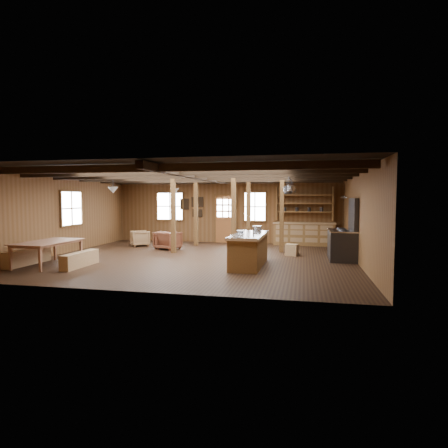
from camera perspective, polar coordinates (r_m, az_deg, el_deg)
The scene contains 22 objects.
room at distance 12.22m, azimuth -4.01°, elevation 1.25°, with size 10.04×9.04×2.84m.
ceiling_joists at distance 12.40m, azimuth -3.81°, elevation 7.21°, with size 9.80×8.82×0.18m.
timber_posts at distance 14.11m, azimuth 0.36°, elevation 1.63°, with size 3.95×2.35×2.80m.
back_door at distance 16.57m, azimuth 0.26°, elevation 0.18°, with size 1.02×0.08×2.15m.
window_back_left at distance 17.26m, azimuth -8.23°, elevation 2.69°, with size 1.32×0.06×1.32m.
window_back_right at distance 16.33m, azimuth 4.74°, elevation 2.64°, with size 1.02×0.06×1.32m.
window_left at distance 14.81m, azimuth -22.25°, elevation 2.22°, with size 0.14×1.24×1.32m.
notice_boards at distance 16.91m, azimuth -4.72°, elevation 2.82°, with size 1.08×0.03×0.90m.
back_counter at distance 15.99m, azimuth 12.08°, elevation -1.05°, with size 2.55×0.60×2.45m.
pendant_lamps at distance 13.92m, azimuth -11.84°, elevation 5.02°, with size 1.86×2.36×0.66m.
pot_rack at distance 12.02m, azimuth 10.02°, elevation 5.27°, with size 0.38×3.00×0.46m.
kitchen_island at distance 10.96m, azimuth 3.85°, elevation -3.90°, with size 0.92×2.52×1.20m.
step_stool at distance 13.05m, azimuth 10.30°, elevation -3.91°, with size 0.45×0.32×0.40m, color olive.
commercial_range at distance 12.60m, azimuth 17.78°, elevation -2.27°, with size 0.84×1.64×2.02m.
dining_table at distance 12.12m, azimuth -25.06°, elevation -4.08°, with size 2.04×1.14×0.72m, color #946043.
bench_wall at distance 12.60m, azimuth -27.77°, elevation -4.44°, with size 0.32×1.71×0.47m, color olive.
bench_aisle at distance 11.58m, azimuth -21.10°, elevation -5.07°, with size 0.29×1.54×0.42m, color olive.
armchair_a at distance 14.88m, azimuth -8.93°, elevation -2.39°, with size 0.72×0.75×0.68m, color brown.
armchair_b at distance 14.57m, azimuth -8.35°, elevation -2.50°, with size 0.74×0.76×0.69m, color #5B2D1B.
armchair_c at distance 15.82m, azimuth -12.66°, elevation -2.13°, with size 0.68×0.70×0.64m, color olive.
counter_pot at distance 11.78m, azimuth 5.06°, elevation -0.68°, with size 0.28×0.28×0.17m, color silver.
bowl at distance 11.34m, azimuth 2.57°, elevation -1.12°, with size 0.26×0.26×0.06m, color silver.
Camera 1 is at (3.37, -11.73, 1.98)m, focal length 30.00 mm.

